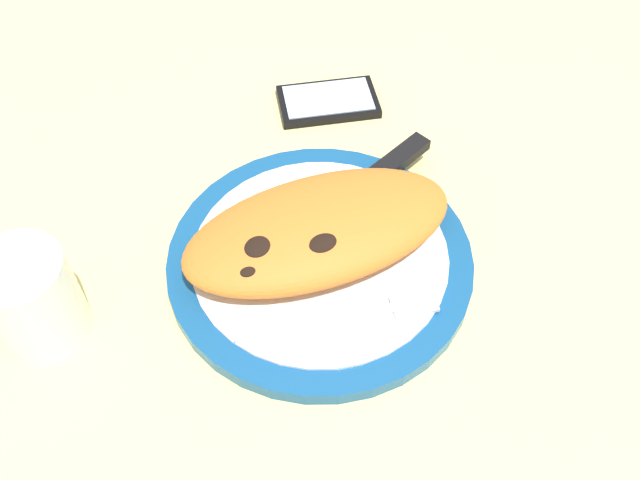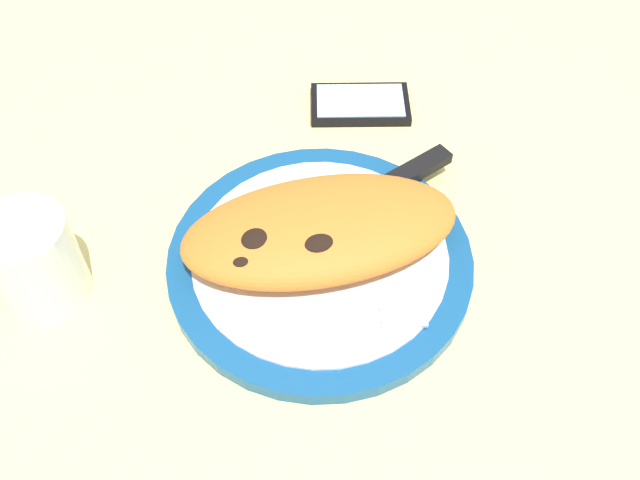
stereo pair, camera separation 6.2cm
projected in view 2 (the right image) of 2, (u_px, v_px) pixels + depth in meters
The scene contains 7 objects.
ground_plane at pixel (320, 274), 66.20cm from camera, with size 150.00×150.00×3.00cm, color #E5D684.
plate at pixel (320, 260), 64.33cm from camera, with size 28.55×28.55×1.86cm.
calzone at pixel (315, 229), 62.39cm from camera, with size 27.97×18.84×4.56cm.
fork at pixel (343, 319), 58.90cm from camera, with size 17.94×3.40×0.40cm.
knife at pixel (388, 186), 68.20cm from camera, with size 18.65×15.69×1.20cm.
smartphone at pixel (360, 104), 78.62cm from camera, with size 11.65×7.35×1.16cm.
water_glass at pixel (37, 265), 60.08cm from camera, with size 7.78×7.78×9.18cm.
Camera 2 is at (2.01, -38.48, 52.43)cm, focal length 38.49 mm.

